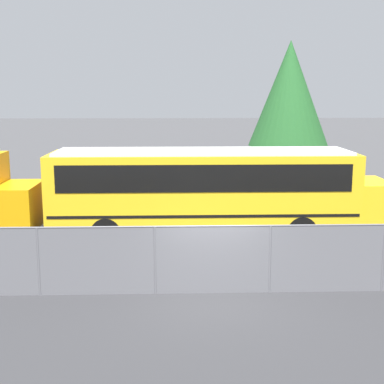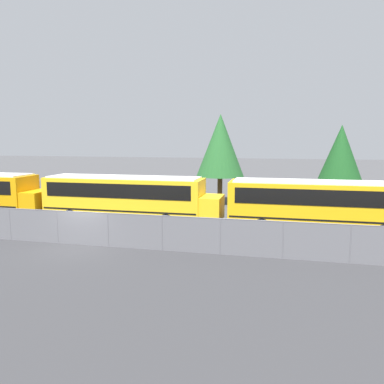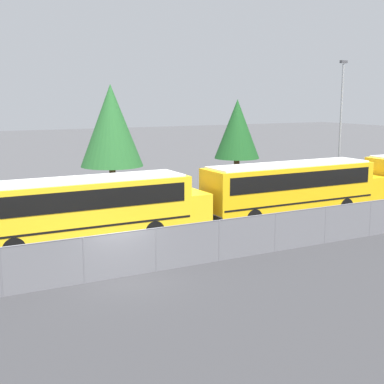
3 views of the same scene
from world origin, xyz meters
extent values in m
plane|color=#424244|center=(0.00, 0.00, 0.00)|extent=(200.00, 200.00, 0.00)
cube|color=#9EA0A5|center=(0.00, 0.00, 0.91)|extent=(75.57, 0.03, 1.83)
cube|color=slate|center=(0.00, -0.01, 0.91)|extent=(75.57, 0.01, 1.83)
cylinder|color=slate|center=(0.00, 0.00, 1.83)|extent=(75.57, 0.05, 0.05)
cylinder|color=slate|center=(-4.53, 0.00, 0.91)|extent=(0.07, 0.07, 1.83)
cylinder|color=slate|center=(-1.51, 0.00, 0.91)|extent=(0.07, 0.07, 1.83)
cylinder|color=slate|center=(1.51, 0.00, 0.91)|extent=(0.07, 0.07, 1.83)
cylinder|color=slate|center=(4.53, 0.00, 0.91)|extent=(0.07, 0.07, 1.83)
cube|color=orange|center=(-6.45, 5.18, 1.30)|extent=(1.31, 2.38, 1.56)
cube|color=yellow|center=(0.03, 5.56, 1.82)|extent=(10.90, 2.59, 2.61)
cube|color=black|center=(0.03, 5.56, 2.40)|extent=(10.03, 2.63, 0.94)
cube|color=black|center=(0.03, 5.56, 1.09)|extent=(10.68, 2.62, 0.10)
cube|color=yellow|center=(6.14, 5.56, 1.30)|extent=(1.31, 2.38, 1.56)
cube|color=black|center=(-5.47, 5.56, 0.67)|extent=(0.12, 2.59, 0.24)
cube|color=silver|center=(0.03, 5.56, 3.18)|extent=(10.36, 2.33, 0.10)
cylinder|color=black|center=(3.41, 6.73, 0.52)|extent=(1.04, 0.28, 1.04)
cylinder|color=black|center=(3.41, 4.39, 0.52)|extent=(1.04, 0.28, 1.04)
cylinder|color=black|center=(-3.35, 6.73, 0.52)|extent=(1.04, 0.28, 1.04)
cylinder|color=black|center=(-3.35, 4.39, 0.52)|extent=(1.04, 0.28, 1.04)
cylinder|color=#51381E|center=(5.15, 15.16, 1.22)|extent=(0.44, 0.44, 2.44)
cone|color=#235B28|center=(5.15, 15.16, 5.20)|extent=(4.24, 4.24, 5.51)
camera|label=1|loc=(-1.00, -13.43, 5.23)|focal=50.00mm
camera|label=2|loc=(10.30, -17.92, 5.67)|focal=35.00mm
camera|label=3|loc=(-7.14, -19.29, 7.08)|focal=50.00mm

